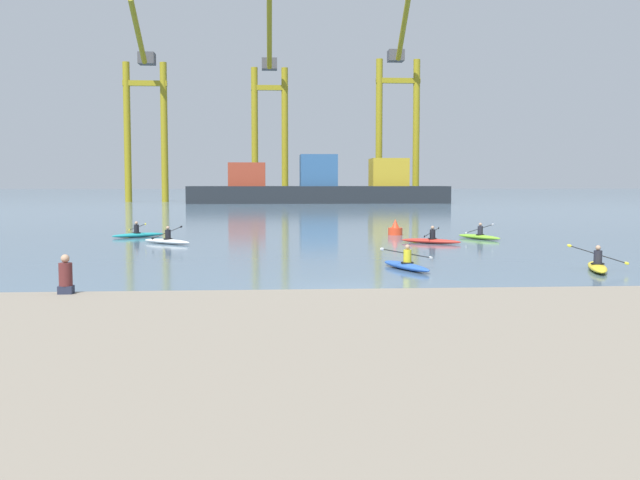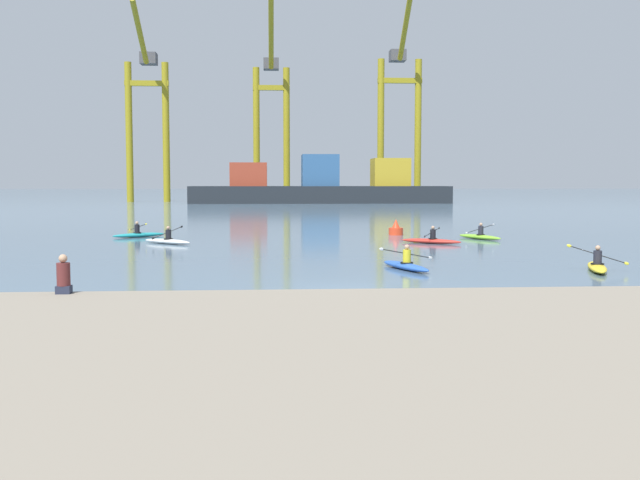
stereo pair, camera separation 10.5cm
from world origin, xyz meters
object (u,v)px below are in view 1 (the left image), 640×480
(kayak_red, at_px, (431,240))
(kayak_blue, at_px, (406,265))
(gantry_crane_west_mid, at_px, (270,110))
(gantry_crane_east_mid, at_px, (398,104))
(gantry_crane_west, at_px, (145,107))
(kayak_lime, at_px, (479,236))
(channel_buoy, at_px, (395,229))
(kayak_yellow, at_px, (597,266))
(seated_onlooker, at_px, (66,276))
(kayak_teal, at_px, (138,234))
(kayak_white, at_px, (167,241))
(container_barge, at_px, (320,187))

(kayak_red, xyz_separation_m, kayak_blue, (-3.58, -11.74, -0.00))
(gantry_crane_west_mid, distance_m, gantry_crane_east_mid, 23.22)
(gantry_crane_west, xyz_separation_m, kayak_blue, (26.20, -102.16, -16.12))
(gantry_crane_east_mid, distance_m, kayak_blue, 106.49)
(gantry_crane_east_mid, relative_size, kayak_lime, 10.99)
(channel_buoy, relative_size, kayak_red, 0.32)
(kayak_yellow, xyz_separation_m, seated_onlooker, (-16.78, -9.46, 0.97))
(seated_onlooker, bearing_deg, kayak_teal, 96.66)
(kayak_yellow, height_order, kayak_blue, kayak_yellow)
(gantry_crane_east_mid, bearing_deg, kayak_red, -98.99)
(kayak_white, bearing_deg, kayak_lime, 6.65)
(gantry_crane_west_mid, relative_size, kayak_lime, 10.41)
(container_barge, distance_m, seated_onlooker, 103.51)
(kayak_yellow, xyz_separation_m, kayak_teal, (-20.03, 18.39, -0.00))
(kayak_blue, bearing_deg, kayak_red, 73.02)
(kayak_lime, bearing_deg, kayak_red, -140.61)
(gantry_crane_west, relative_size, kayak_white, 10.70)
(gantry_crane_west_mid, relative_size, kayak_white, 11.47)
(channel_buoy, height_order, kayak_yellow, channel_buoy)
(gantry_crane_west, distance_m, kayak_lime, 95.05)
(kayak_blue, bearing_deg, gantry_crane_west_mid, 92.53)
(channel_buoy, xyz_separation_m, seated_onlooker, (-12.54, -28.60, 0.78))
(kayak_yellow, xyz_separation_m, kayak_blue, (-7.03, 0.86, -0.00))
(gantry_crane_west_mid, bearing_deg, kayak_white, -93.52)
(kayak_red, xyz_separation_m, kayak_teal, (-16.59, 5.79, -0.00))
(gantry_crane_east_mid, relative_size, kayak_yellow, 10.65)
(kayak_red, relative_size, kayak_teal, 1.03)
(gantry_crane_west, bearing_deg, gantry_crane_west_mid, 14.11)
(kayak_teal, relative_size, kayak_lime, 0.93)
(kayak_lime, bearing_deg, gantry_crane_west, 110.81)
(gantry_crane_west, height_order, channel_buoy, gantry_crane_west)
(gantry_crane_west_mid, height_order, kayak_red, gantry_crane_west_mid)
(channel_buoy, distance_m, kayak_lime, 5.66)
(gantry_crane_west, relative_size, kayak_blue, 9.37)
(gantry_crane_east_mid, xyz_separation_m, kayak_teal, (-31.11, -86.01, -17.11))
(channel_buoy, bearing_deg, seated_onlooker, -113.68)
(gantry_crane_west_mid, height_order, kayak_yellow, gantry_crane_west_mid)
(gantry_crane_west_mid, bearing_deg, kayak_yellow, -83.80)
(container_barge, relative_size, kayak_blue, 12.28)
(gantry_crane_east_mid, height_order, kayak_lime, gantry_crane_east_mid)
(kayak_red, relative_size, kayak_white, 1.05)
(kayak_red, bearing_deg, gantry_crane_east_mid, 81.01)
(container_barge, relative_size, channel_buoy, 42.05)
(kayak_teal, distance_m, kayak_lime, 20.29)
(kayak_teal, height_order, seated_onlooker, seated_onlooker)
(kayak_lime, bearing_deg, gantry_crane_east_mid, 82.93)
(kayak_teal, bearing_deg, seated_onlooker, -83.34)
(gantry_crane_west, distance_m, kayak_white, 92.39)
(gantry_crane_west, xyz_separation_m, channel_buoy, (28.99, -83.88, -15.93))
(channel_buoy, distance_m, seated_onlooker, 31.24)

